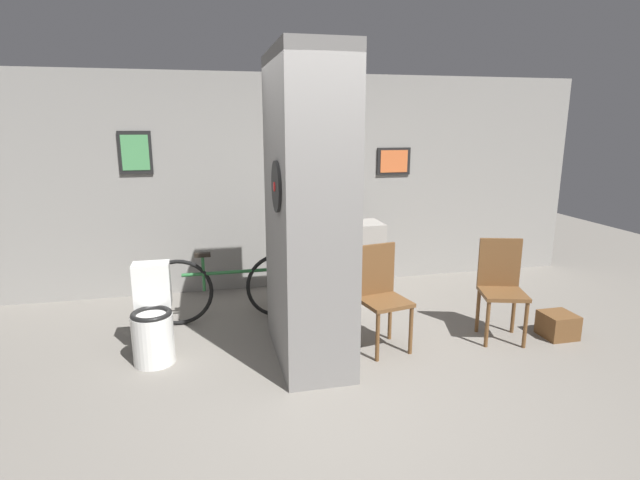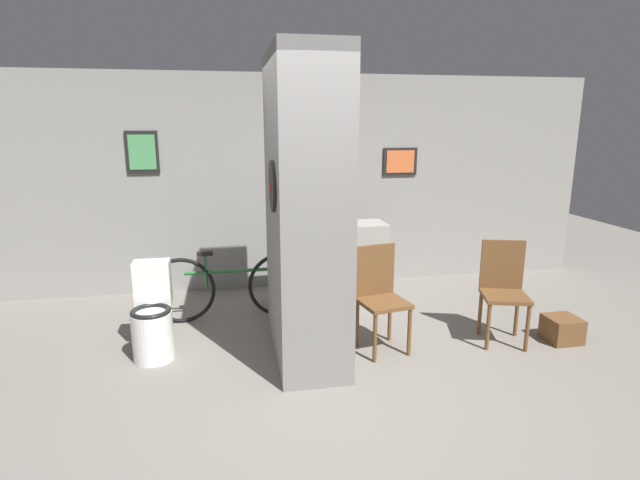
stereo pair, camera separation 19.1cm
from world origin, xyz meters
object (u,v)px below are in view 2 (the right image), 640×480
(toilet, at_px, (153,318))
(bicycle, at_px, (232,286))
(bottle_tall, at_px, (345,215))
(chair_by_doorway, at_px, (503,287))
(chair_near_pillar, at_px, (380,293))

(toilet, bearing_deg, bicycle, 46.18)
(bicycle, bearing_deg, toilet, -133.82)
(bicycle, bearing_deg, bottle_tall, 11.30)
(toilet, height_order, chair_by_doorway, chair_by_doorway)
(toilet, bearing_deg, bottle_tall, 26.61)
(toilet, relative_size, bottle_tall, 2.76)
(chair_near_pillar, xyz_separation_m, bicycle, (-1.31, 0.94, -0.16))
(chair_by_doorway, height_order, bottle_tall, bottle_tall)
(bicycle, bearing_deg, chair_by_doorway, -21.53)
(chair_near_pillar, distance_m, chair_by_doorway, 1.20)
(chair_by_doorway, distance_m, bottle_tall, 1.83)
(toilet, distance_m, bicycle, 1.01)
(toilet, height_order, chair_near_pillar, chair_near_pillar)
(bottle_tall, bearing_deg, bicycle, -168.70)
(chair_near_pillar, height_order, chair_by_doorway, same)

